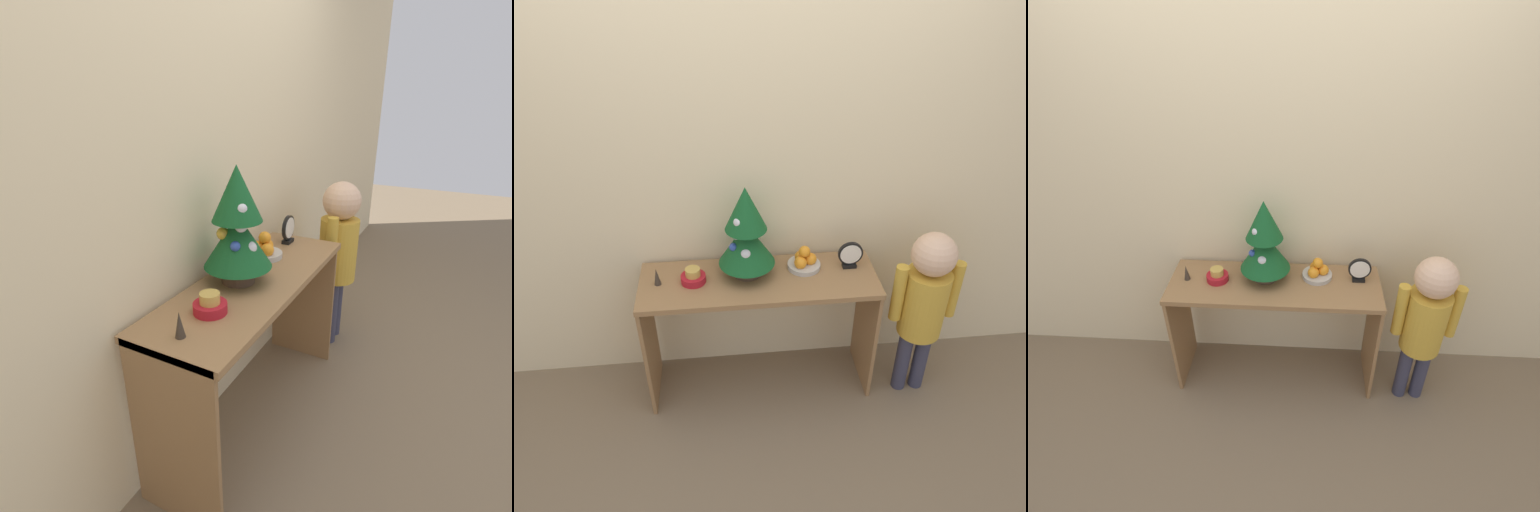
# 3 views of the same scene
# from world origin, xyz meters

# --- Properties ---
(ground_plane) EXTENTS (12.00, 12.00, 0.00)m
(ground_plane) POSITION_xyz_m (0.00, 0.00, 0.00)
(ground_plane) COLOR #7A664C
(back_wall) EXTENTS (7.00, 0.05, 2.50)m
(back_wall) POSITION_xyz_m (0.00, 0.46, 1.25)
(back_wall) COLOR beige
(back_wall) RESTS_ON ground_plane
(console_table) EXTENTS (1.24, 0.41, 0.76)m
(console_table) POSITION_xyz_m (0.00, 0.21, 0.59)
(console_table) COLOR olive
(console_table) RESTS_ON ground_plane
(mini_tree) EXTENTS (0.29, 0.29, 0.50)m
(mini_tree) POSITION_xyz_m (-0.06, 0.26, 1.01)
(mini_tree) COLOR #4C3828
(mini_tree) RESTS_ON console_table
(fruit_bowl) EXTENTS (0.18, 0.18, 0.13)m
(fruit_bowl) POSITION_xyz_m (0.25, 0.28, 0.80)
(fruit_bowl) COLOR #B7B2A8
(fruit_bowl) RESTS_ON console_table
(singing_bowl) EXTENTS (0.13, 0.13, 0.08)m
(singing_bowl) POSITION_xyz_m (-0.34, 0.22, 0.79)
(singing_bowl) COLOR #AD1923
(singing_bowl) RESTS_ON console_table
(desk_clock) EXTENTS (0.13, 0.04, 0.15)m
(desk_clock) POSITION_xyz_m (0.49, 0.26, 0.84)
(desk_clock) COLOR black
(desk_clock) RESTS_ON console_table
(figurine) EXTENTS (0.04, 0.04, 0.10)m
(figurine) POSITION_xyz_m (-0.52, 0.21, 0.81)
(figurine) COLOR #382D23
(figurine) RESTS_ON console_table
(child_figure) EXTENTS (0.36, 0.23, 1.05)m
(child_figure) POSITION_xyz_m (0.86, 0.08, 0.66)
(child_figure) COLOR #38384C
(child_figure) RESTS_ON ground_plane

